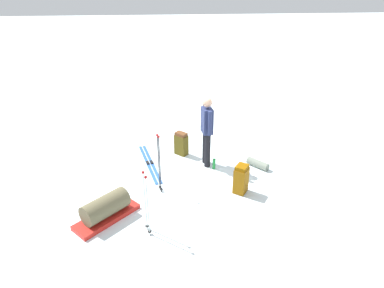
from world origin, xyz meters
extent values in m
plane|color=white|center=(0.00, 0.00, 0.00)|extent=(80.00, 80.00, 0.00)
cylinder|color=black|center=(0.16, -0.39, 0.42)|extent=(0.14, 0.14, 0.85)
cylinder|color=black|center=(0.36, -0.36, 0.42)|extent=(0.14, 0.14, 0.85)
cube|color=navy|center=(0.26, -0.38, 1.15)|extent=(0.36, 0.26, 0.60)
cylinder|color=navy|center=(0.02, -0.40, 1.18)|extent=(0.09, 0.09, 0.58)
cylinder|color=navy|center=(0.50, -0.35, 1.18)|extent=(0.09, 0.09, 0.58)
sphere|color=tan|center=(0.26, -0.38, 1.59)|extent=(0.22, 0.22, 0.22)
cube|color=#2C5AAD|center=(0.43, 1.05, 0.01)|extent=(1.92, 0.50, 0.02)
cube|color=black|center=(0.43, 1.05, 0.04)|extent=(0.15, 0.09, 0.03)
cube|color=#2C5AAD|center=(0.45, 0.95, 0.01)|extent=(1.92, 0.50, 0.02)
cube|color=black|center=(0.45, 0.95, 0.04)|extent=(0.15, 0.09, 0.03)
cube|color=#4E4212|center=(0.85, 0.18, 0.26)|extent=(0.37, 0.37, 0.53)
cube|color=brown|center=(0.85, 0.18, 0.57)|extent=(0.33, 0.33, 0.08)
cube|color=#85520B|center=(-0.98, -0.93, 0.28)|extent=(0.39, 0.37, 0.56)
cube|color=#7D4903|center=(-0.98, -0.93, 0.60)|extent=(0.35, 0.34, 0.08)
cylinder|color=black|center=(-0.79, 0.75, 0.63)|extent=(0.02, 0.02, 1.26)
sphere|color=#A51919|center=(-0.79, 0.75, 1.29)|extent=(0.05, 0.05, 0.05)
cylinder|color=black|center=(-0.79, 0.75, 0.06)|extent=(0.07, 0.07, 0.01)
cylinder|color=black|center=(-0.71, 0.77, 0.63)|extent=(0.02, 0.02, 1.26)
sphere|color=#A51919|center=(-0.71, 0.77, 1.29)|extent=(0.05, 0.05, 0.05)
cylinder|color=black|center=(-0.71, 0.77, 0.06)|extent=(0.07, 0.07, 0.01)
cylinder|color=#AEBFC0|center=(-2.10, 0.98, 0.58)|extent=(0.02, 0.02, 1.16)
sphere|color=#A51919|center=(-2.10, 0.98, 1.19)|extent=(0.05, 0.05, 0.05)
cylinder|color=black|center=(-2.10, 0.98, 0.06)|extent=(0.07, 0.07, 0.01)
cylinder|color=#AEBFC0|center=(-1.95, 1.03, 0.58)|extent=(0.02, 0.02, 1.16)
sphere|color=#A51919|center=(-1.95, 1.03, 1.19)|extent=(0.05, 0.05, 0.05)
cylinder|color=black|center=(-1.95, 1.03, 0.06)|extent=(0.07, 0.07, 0.01)
cube|color=red|center=(-1.58, 1.79, 0.04)|extent=(1.18, 1.23, 0.09)
cylinder|color=brown|center=(-1.58, 1.79, 0.29)|extent=(0.89, 0.92, 0.40)
cylinder|color=gray|center=(-0.01, -1.59, 0.09)|extent=(0.54, 0.49, 0.18)
cylinder|color=#16792D|center=(0.02, -0.53, 0.13)|extent=(0.07, 0.07, 0.26)
camera|label=1|loc=(-6.68, 0.73, 4.03)|focal=30.85mm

